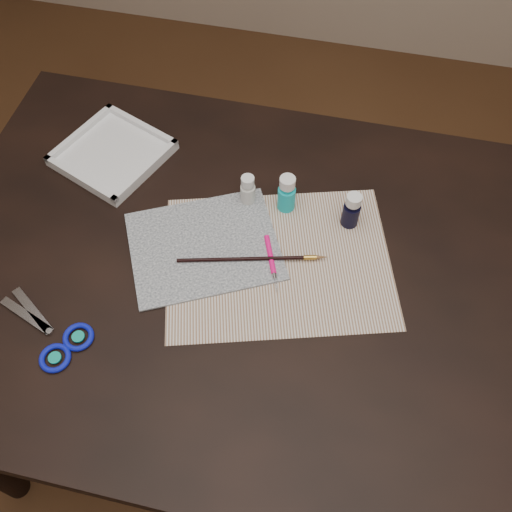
% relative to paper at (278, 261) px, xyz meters
% --- Properties ---
extents(ground, '(3.50, 3.50, 0.02)m').
position_rel_paper_xyz_m(ground, '(-0.04, -0.03, -0.76)').
color(ground, '#422614').
rests_on(ground, ground).
extents(table, '(1.30, 0.90, 0.75)m').
position_rel_paper_xyz_m(table, '(-0.04, -0.03, -0.38)').
color(table, black).
rests_on(table, ground).
extents(paper, '(0.51, 0.44, 0.00)m').
position_rel_paper_xyz_m(paper, '(0.00, 0.00, 0.00)').
color(paper, silver).
rests_on(paper, table).
extents(canvas, '(0.36, 0.33, 0.00)m').
position_rel_paper_xyz_m(canvas, '(-0.15, 0.00, 0.00)').
color(canvas, black).
rests_on(canvas, paper).
extents(paint_bottle_white, '(0.03, 0.03, 0.08)m').
position_rel_paper_xyz_m(paint_bottle_white, '(-0.09, 0.13, 0.04)').
color(paint_bottle_white, silver).
rests_on(paint_bottle_white, table).
extents(paint_bottle_cyan, '(0.04, 0.04, 0.09)m').
position_rel_paper_xyz_m(paint_bottle_cyan, '(-0.01, 0.13, 0.04)').
color(paint_bottle_cyan, '#12BBC6').
rests_on(paint_bottle_cyan, table).
extents(paint_bottle_navy, '(0.04, 0.04, 0.08)m').
position_rel_paper_xyz_m(paint_bottle_navy, '(0.12, 0.12, 0.04)').
color(paint_bottle_navy, black).
rests_on(paint_bottle_navy, table).
extents(paintbrush, '(0.29, 0.08, 0.01)m').
position_rel_paper_xyz_m(paintbrush, '(-0.05, -0.01, 0.01)').
color(paintbrush, black).
rests_on(paintbrush, canvas).
extents(craft_knife, '(0.06, 0.13, 0.01)m').
position_rel_paper_xyz_m(craft_knife, '(-0.01, -0.01, 0.01)').
color(craft_knife, '#FF0E78').
rests_on(craft_knife, paper).
extents(scissors, '(0.24, 0.18, 0.01)m').
position_rel_paper_xyz_m(scissors, '(-0.39, -0.24, 0.00)').
color(scissors, silver).
rests_on(scissors, table).
extents(palette_tray, '(0.27, 0.27, 0.02)m').
position_rel_paper_xyz_m(palette_tray, '(-0.41, 0.19, 0.01)').
color(palette_tray, white).
rests_on(palette_tray, table).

